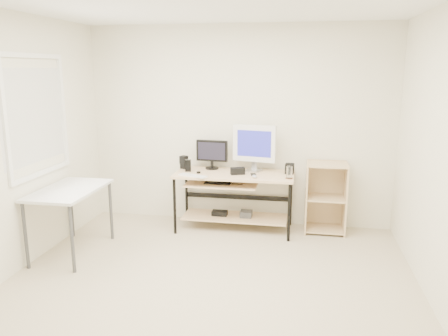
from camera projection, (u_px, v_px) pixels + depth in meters
room at (191, 152)px, 3.87m from camera, size 4.01×4.01×2.62m
desk at (232, 189)px, 5.58m from camera, size 1.50×0.65×0.75m
side_table at (69, 196)px, 4.82m from camera, size 0.60×1.00×0.75m
shelf_unit at (325, 197)px, 5.55m from camera, size 0.50×0.40×0.90m
black_monitor at (212, 153)px, 5.71m from camera, size 0.42×0.17×0.38m
white_imac at (254, 145)px, 5.56m from camera, size 0.56×0.18×0.60m
keyboard at (193, 176)px, 5.37m from camera, size 0.39×0.23×0.01m
mouse at (254, 176)px, 5.28m from camera, size 0.09×0.11×0.03m
center_speaker at (238, 171)px, 5.45m from camera, size 0.19×0.14×0.09m
speaker_left at (184, 162)px, 5.76m from camera, size 0.11×0.11×0.17m
speaker_right at (290, 169)px, 5.49m from camera, size 0.12×0.12×0.13m
audio_controller at (188, 166)px, 5.60m from camera, size 0.08×0.06×0.15m
volume_puck at (199, 172)px, 5.51m from camera, size 0.06×0.06×0.02m
smartphone at (253, 174)px, 5.44m from camera, size 0.09×0.13×0.01m
coaster at (289, 178)px, 5.25m from camera, size 0.12×0.12×0.01m
drinking_glass at (289, 172)px, 5.23m from camera, size 0.10×0.10×0.15m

